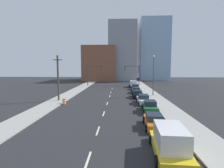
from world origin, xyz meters
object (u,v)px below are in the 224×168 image
object	(u,v)px
sedan_white	(143,99)
sedan_gray	(135,87)
traffic_barrel	(64,102)
sedan_teal	(136,90)
utility_pole_left_mid	(58,78)
sedan_black	(138,94)
box_truck_blue	(133,84)
street_lamp	(153,73)
box_truck_yellow	(170,141)
sedan_orange	(154,121)
sedan_green	(150,107)
traffic_signal_left	(92,72)
traffic_signal_right	(135,73)

from	to	relation	value
sedan_white	sedan_gray	world-z (taller)	sedan_white
traffic_barrel	sedan_teal	xyz separation A→B (m)	(13.08, 12.94, 0.15)
utility_pole_left_mid	sedan_black	world-z (taller)	utility_pole_left_mid
sedan_black	box_truck_blue	xyz separation A→B (m)	(0.47, 17.99, 0.24)
street_lamp	sedan_black	world-z (taller)	street_lamp
box_truck_yellow	sedan_teal	xyz separation A→B (m)	(0.34, 29.01, -0.38)
sedan_orange	sedan_teal	xyz separation A→B (m)	(0.34, 23.29, -0.02)
sedan_black	sedan_teal	xyz separation A→B (m)	(0.26, 6.01, -0.05)
sedan_white	sedan_black	size ratio (longest dim) A/B	1.05
box_truck_blue	sedan_green	bearing A→B (deg)	-89.31
utility_pole_left_mid	sedan_white	distance (m)	15.61
sedan_white	sedan_green	bearing A→B (deg)	-88.32
sedan_black	sedan_gray	world-z (taller)	sedan_black
utility_pole_left_mid	sedan_green	xyz separation A→B (m)	(15.33, -6.85, -3.54)
sedan_green	sedan_black	size ratio (longest dim) A/B	0.99
traffic_barrel	sedan_green	distance (m)	13.98
sedan_gray	sedan_black	bearing A→B (deg)	-93.14
street_lamp	sedan_black	bearing A→B (deg)	-148.13
traffic_signal_left	box_truck_yellow	world-z (taller)	traffic_signal_left
traffic_signal_left	traffic_barrel	distance (m)	27.40
sedan_gray	box_truck_yellow	bearing A→B (deg)	-91.46
sedan_orange	sedan_black	size ratio (longest dim) A/B	0.96
traffic_signal_right	sedan_orange	bearing A→B (deg)	-91.89
sedan_green	sedan_black	distance (m)	10.91
sedan_black	sedan_teal	distance (m)	6.02
traffic_barrel	sedan_orange	world-z (taller)	sedan_orange
street_lamp	sedan_gray	world-z (taller)	street_lamp
sedan_gray	box_truck_blue	distance (m)	5.56
utility_pole_left_mid	sedan_green	size ratio (longest dim) A/B	1.83
traffic_signal_left	box_truck_blue	distance (m)	13.63
sedan_green	box_truck_blue	xyz separation A→B (m)	(-0.13, 28.89, 0.23)
traffic_signal_left	sedan_gray	distance (m)	15.71
sedan_white	box_truck_yellow	bearing A→B (deg)	-92.17
traffic_barrel	sedan_black	size ratio (longest dim) A/B	0.21
traffic_barrel	street_lamp	size ratio (longest dim) A/B	0.11
sedan_white	traffic_signal_left	bearing A→B (deg)	115.91
sedan_black	traffic_barrel	bearing A→B (deg)	-150.18
utility_pole_left_mid	box_truck_blue	bearing A→B (deg)	55.39
traffic_signal_right	sedan_white	bearing A→B (deg)	-91.73
traffic_signal_left	traffic_signal_right	size ratio (longest dim) A/B	1.00
traffic_signal_left	sedan_green	xyz separation A→B (m)	(13.13, -31.08, -3.67)
street_lamp	sedan_gray	bearing A→B (deg)	105.56
sedan_teal	sedan_gray	xyz separation A→B (m)	(0.35, 6.43, 0.02)
sedan_green	sedan_white	distance (m)	5.26
utility_pole_left_mid	sedan_orange	xyz separation A→B (m)	(14.66, -13.23, -3.59)
box_truck_yellow	sedan_gray	bearing A→B (deg)	92.19
box_truck_blue	street_lamp	bearing A→B (deg)	-78.81
sedan_teal	sedan_gray	world-z (taller)	sedan_gray
traffic_signal_left	traffic_barrel	size ratio (longest dim) A/B	7.08
sedan_gray	box_truck_blue	bearing A→B (deg)	91.14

